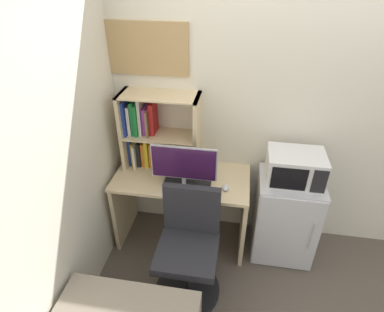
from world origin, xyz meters
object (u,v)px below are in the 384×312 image
hutch_bookshelf (150,130)px  keyboard (187,183)px  wall_corkboard (147,49)px  computer_mouse (225,188)px  microwave (295,168)px  monitor (184,165)px  mini_fridge (285,217)px  desk_chair (189,252)px

hutch_bookshelf → keyboard: bearing=-34.5°
keyboard → wall_corkboard: bearing=135.8°
computer_mouse → microwave: size_ratio=0.19×
hutch_bookshelf → monitor: hutch_bookshelf is taller
mini_fridge → desk_chair: bearing=-145.6°
hutch_bookshelf → microwave: 1.29m
microwave → wall_corkboard: wall_corkboard is taller
keyboard → computer_mouse: (0.33, -0.02, 0.01)m
microwave → hutch_bookshelf: bearing=173.4°
mini_fridge → microwave: microwave is taller
keyboard → wall_corkboard: wall_corkboard is taller
keyboard → computer_mouse: 0.33m
monitor → microwave: 0.92m
monitor → mini_fridge: size_ratio=0.67×
desk_chair → wall_corkboard: size_ratio=1.37×
monitor → desk_chair: bearing=-74.9°
microwave → wall_corkboard: bearing=168.2°
microwave → desk_chair: size_ratio=0.48×
wall_corkboard → microwave: bearing=-11.8°
keyboard → microwave: size_ratio=0.88×
computer_mouse → wall_corkboard: (-0.73, 0.40, 1.02)m
hutch_bookshelf → microwave: hutch_bookshelf is taller
mini_fridge → microwave: 0.55m
computer_mouse → desk_chair: 0.61m
monitor → computer_mouse: (0.35, 0.02, -0.20)m
monitor → keyboard: monitor is taller
monitor → microwave: monitor is taller
keyboard → wall_corkboard: size_ratio=0.58×
keyboard → microwave: microwave is taller
desk_chair → wall_corkboard: (-0.48, 0.82, 1.39)m
hutch_bookshelf → desk_chair: size_ratio=0.74×
monitor → desk_chair: size_ratio=0.58×
hutch_bookshelf → monitor: (0.37, -0.30, -0.14)m
microwave → mini_fridge: bearing=-90.1°
hutch_bookshelf → monitor: size_ratio=1.28×
monitor → desk_chair: (0.11, -0.40, -0.57)m
mini_fridge → wall_corkboard: wall_corkboard is taller
computer_mouse → desk_chair: size_ratio=0.09×
keyboard → mini_fridge: bearing=7.4°
monitor → wall_corkboard: 1.00m
hutch_bookshelf → monitor: bearing=-39.5°
computer_mouse → wall_corkboard: wall_corkboard is taller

